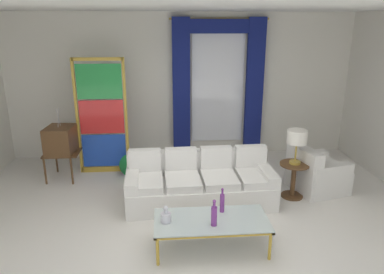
# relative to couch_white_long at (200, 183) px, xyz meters

# --- Properties ---
(ground_plane) EXTENTS (16.00, 16.00, 0.00)m
(ground_plane) POSITION_rel_couch_white_long_xyz_m (-0.16, -0.75, -0.31)
(ground_plane) COLOR white
(wall_rear) EXTENTS (8.00, 0.12, 3.00)m
(wall_rear) POSITION_rel_couch_white_long_xyz_m (-0.16, 2.31, 1.19)
(wall_rear) COLOR white
(wall_rear) RESTS_ON ground
(ceiling_slab) EXTENTS (8.00, 7.60, 0.04)m
(ceiling_slab) POSITION_rel_couch_white_long_xyz_m (-0.16, 0.05, 2.71)
(ceiling_slab) COLOR white
(curtained_window) EXTENTS (2.00, 0.17, 2.70)m
(curtained_window) POSITION_rel_couch_white_long_xyz_m (0.60, 2.14, 1.44)
(curtained_window) COLOR white
(curtained_window) RESTS_ON ground
(couch_white_long) EXTENTS (2.36, 0.99, 0.86)m
(couch_white_long) POSITION_rel_couch_white_long_xyz_m (0.00, 0.00, 0.00)
(couch_white_long) COLOR white
(couch_white_long) RESTS_ON ground
(coffee_table) EXTENTS (1.45, 0.69, 0.41)m
(coffee_table) POSITION_rel_couch_white_long_xyz_m (0.02, -1.31, 0.07)
(coffee_table) COLOR silver
(coffee_table) RESTS_ON ground
(bottle_blue_decanter) EXTENTS (0.06, 0.06, 0.34)m
(bottle_blue_decanter) POSITION_rel_couch_white_long_xyz_m (0.18, -1.12, 0.24)
(bottle_blue_decanter) COLOR #753384
(bottle_blue_decanter) RESTS_ON coffee_table
(bottle_crystal_tall) EXTENTS (0.13, 0.13, 0.22)m
(bottle_crystal_tall) POSITION_rel_couch_white_long_xyz_m (-0.56, -1.32, 0.18)
(bottle_crystal_tall) COLOR silver
(bottle_crystal_tall) RESTS_ON coffee_table
(bottle_amber_squat) EXTENTS (0.07, 0.07, 0.35)m
(bottle_amber_squat) POSITION_rel_couch_white_long_xyz_m (0.03, -1.45, 0.25)
(bottle_amber_squat) COLOR #753384
(bottle_amber_squat) RESTS_ON coffee_table
(vintage_tv) EXTENTS (0.62, 0.64, 1.35)m
(vintage_tv) POSITION_rel_couch_white_long_xyz_m (-2.44, 1.11, 0.42)
(vintage_tv) COLOR brown
(vintage_tv) RESTS_ON ground
(armchair_white) EXTENTS (0.98, 0.97, 0.80)m
(armchair_white) POSITION_rel_couch_white_long_xyz_m (2.03, 0.23, -0.02)
(armchair_white) COLOR white
(armchair_white) RESTS_ON ground
(stained_glass_divider) EXTENTS (0.95, 0.05, 2.20)m
(stained_glass_divider) POSITION_rel_couch_white_long_xyz_m (-1.71, 1.36, 0.75)
(stained_glass_divider) COLOR gold
(stained_glass_divider) RESTS_ON ground
(peacock_figurine) EXTENTS (0.44, 0.60, 0.50)m
(peacock_figurine) POSITION_rel_couch_white_long_xyz_m (-1.20, 1.03, -0.09)
(peacock_figurine) COLOR beige
(peacock_figurine) RESTS_ON ground
(round_side_table) EXTENTS (0.48, 0.48, 0.59)m
(round_side_table) POSITION_rel_couch_white_long_xyz_m (1.56, 0.01, 0.05)
(round_side_table) COLOR brown
(round_side_table) RESTS_ON ground
(table_lamp_brass) EXTENTS (0.32, 0.32, 0.57)m
(table_lamp_brass) POSITION_rel_couch_white_long_xyz_m (1.56, 0.01, 0.72)
(table_lamp_brass) COLOR #B29338
(table_lamp_brass) RESTS_ON round_side_table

